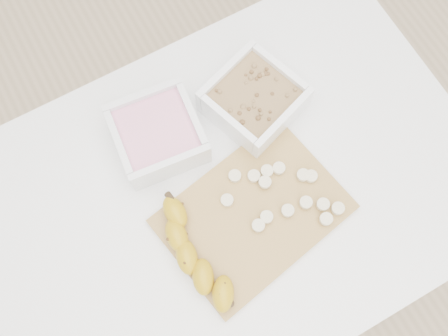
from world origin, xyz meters
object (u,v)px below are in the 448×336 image
bowl_granola (254,100)px  banana (196,257)px  table (231,201)px  bowl_yogurt (158,134)px  cutting_board (253,214)px

bowl_granola → banana: bearing=-138.6°
bowl_granola → table: bearing=-133.6°
bowl_yogurt → cutting_board: 0.24m
bowl_granola → cutting_board: (-0.11, -0.20, -0.03)m
bowl_granola → cutting_board: size_ratio=0.62×
banana → bowl_yogurt: bearing=88.8°
bowl_granola → bowl_yogurt: bearing=172.1°
table → cutting_board: size_ratio=2.97×
table → banana: 0.20m
bowl_yogurt → table: bearing=-64.4°
bowl_yogurt → banana: 0.25m
bowl_yogurt → bowl_granola: bearing=-7.9°
bowl_yogurt → cutting_board: (0.09, -0.22, -0.03)m
table → bowl_granola: 0.23m
table → bowl_yogurt: bowl_yogurt is taller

